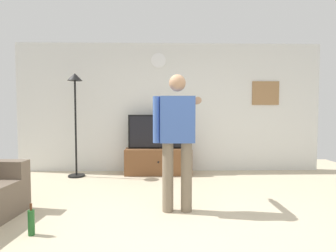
# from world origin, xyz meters

# --- Properties ---
(ground_plane) EXTENTS (8.40, 8.40, 0.00)m
(ground_plane) POSITION_xyz_m (0.00, 0.00, 0.00)
(ground_plane) COLOR beige
(back_wall) EXTENTS (6.40, 0.10, 2.70)m
(back_wall) POSITION_xyz_m (0.00, 2.95, 1.35)
(back_wall) COLOR silver
(back_wall) RESTS_ON ground_plane
(tv_stand) EXTENTS (1.33, 0.45, 0.52)m
(tv_stand) POSITION_xyz_m (-0.23, 2.60, 0.26)
(tv_stand) COLOR brown
(tv_stand) RESTS_ON ground_plane
(television) EXTENTS (1.22, 0.07, 0.68)m
(television) POSITION_xyz_m (-0.23, 2.65, 0.86)
(television) COLOR black
(television) RESTS_ON tv_stand
(wall_clock) EXTENTS (0.30, 0.03, 0.30)m
(wall_clock) POSITION_xyz_m (-0.23, 2.89, 2.34)
(wall_clock) COLOR white
(framed_picture) EXTENTS (0.57, 0.04, 0.50)m
(framed_picture) POSITION_xyz_m (2.05, 2.90, 1.66)
(framed_picture) COLOR #997047
(floor_lamp) EXTENTS (0.32, 0.32, 2.00)m
(floor_lamp) POSITION_xyz_m (-1.83, 2.43, 1.43)
(floor_lamp) COLOR black
(floor_lamp) RESTS_ON ground_plane
(person_standing_nearer_lamp) EXTENTS (0.61, 0.78, 1.72)m
(person_standing_nearer_lamp) POSITION_xyz_m (0.03, 0.56, 0.98)
(person_standing_nearer_lamp) COLOR #7A6B56
(person_standing_nearer_lamp) RESTS_ON ground_plane
(beverage_bottle) EXTENTS (0.07, 0.07, 0.33)m
(beverage_bottle) POSITION_xyz_m (-1.50, -0.08, 0.13)
(beverage_bottle) COLOR #1E5923
(beverage_bottle) RESTS_ON ground_plane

